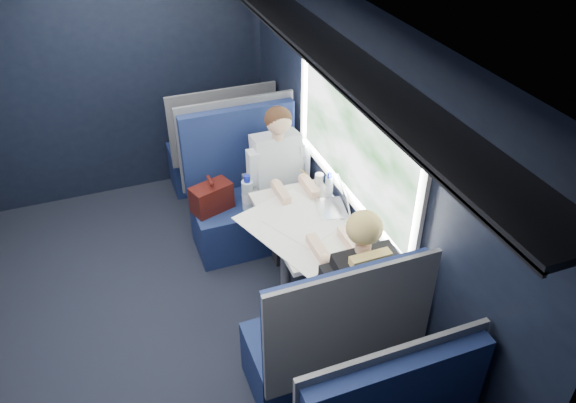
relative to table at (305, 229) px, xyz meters
name	(u,v)px	position (x,y,z in m)	size (l,w,h in m)	color
ground	(178,328)	(-1.03, 0.00, -0.67)	(2.80, 4.20, 0.01)	black
room_shell	(154,160)	(-1.01, 0.00, 0.81)	(3.00, 4.40, 2.40)	black
table	(305,229)	(0.00, 0.00, 0.00)	(0.62, 1.00, 0.74)	#54565E
seat_bay_near	(246,199)	(-0.20, 0.87, -0.24)	(1.05, 0.62, 1.26)	#0E173E
seat_bay_far	(329,344)	(-0.18, -0.87, -0.25)	(1.04, 0.62, 1.26)	#0E173E
seat_row_front	(221,150)	(-0.18, 1.80, -0.25)	(1.04, 0.51, 1.16)	#0E173E
man	(281,174)	(0.07, 0.70, 0.06)	(0.53, 0.56, 1.32)	black
woman	(355,282)	(0.07, -0.71, 0.06)	(0.53, 0.56, 1.32)	black
papers	(300,229)	(-0.07, -0.09, 0.08)	(0.60, 0.87, 0.01)	white
laptop	(337,202)	(0.29, 0.07, 0.14)	(0.27, 0.32, 0.21)	silver
bottle_small	(329,186)	(0.30, 0.23, 0.17)	(0.06, 0.06, 0.21)	silver
cup	(319,179)	(0.30, 0.42, 0.12)	(0.07, 0.07, 0.09)	white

